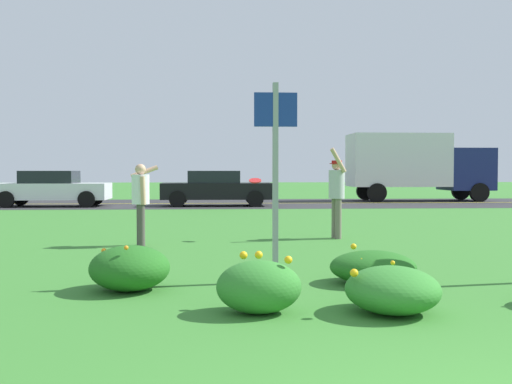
% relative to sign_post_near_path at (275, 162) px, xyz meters
% --- Properties ---
extents(ground_plane, '(120.00, 120.00, 0.00)m').
position_rel_sign_post_near_path_xyz_m(ground_plane, '(1.13, 6.97, -1.58)').
color(ground_plane, '#387A2D').
extents(highway_strip, '(120.00, 7.93, 0.01)m').
position_rel_sign_post_near_path_xyz_m(highway_strip, '(1.13, 19.16, -1.57)').
color(highway_strip, '#2D2D30').
rests_on(highway_strip, ground).
extents(highway_center_stripe, '(120.00, 0.16, 0.00)m').
position_rel_sign_post_near_path_xyz_m(highway_center_stripe, '(1.13, 19.16, -1.57)').
color(highway_center_stripe, yellow).
rests_on(highway_center_stripe, ground).
extents(daylily_clump_mid_center, '(0.98, 1.03, 0.59)m').
position_rel_sign_post_near_path_xyz_m(daylily_clump_mid_center, '(-1.83, -0.44, -1.30)').
color(daylily_clump_mid_center, '#23661E').
rests_on(daylily_clump_mid_center, ground).
extents(daylily_clump_mid_right, '(0.97, 1.04, 0.49)m').
position_rel_sign_post_near_path_xyz_m(daylily_clump_mid_right, '(1.04, -1.81, -1.34)').
color(daylily_clump_mid_right, '#337F2D').
rests_on(daylily_clump_mid_right, ground).
extents(daylily_clump_front_right, '(0.88, 0.72, 0.61)m').
position_rel_sign_post_near_path_xyz_m(daylily_clump_front_right, '(-0.33, -1.73, -1.30)').
color(daylily_clump_front_right, '#337F2D').
rests_on(daylily_clump_front_right, ground).
extents(daylily_clump_front_center, '(1.12, 0.99, 0.48)m').
position_rel_sign_post_near_path_xyz_m(daylily_clump_front_center, '(1.26, -0.17, -1.36)').
color(daylily_clump_front_center, '#23661E').
rests_on(daylily_clump_front_center, ground).
extents(sign_post_near_path, '(0.56, 0.10, 2.60)m').
position_rel_sign_post_near_path_xyz_m(sign_post_near_path, '(0.00, 0.00, 0.00)').
color(sign_post_near_path, '#93969B').
rests_on(sign_post_near_path, ground).
extents(person_thrower_white_shirt, '(0.55, 0.57, 1.59)m').
position_rel_sign_post_near_path_xyz_m(person_thrower_white_shirt, '(-2.25, 4.04, -0.62)').
color(person_thrower_white_shirt, silver).
rests_on(person_thrower_white_shirt, ground).
extents(person_catcher_red_cap_gray_shirt, '(0.39, 0.54, 1.95)m').
position_rel_sign_post_near_path_xyz_m(person_catcher_red_cap_gray_shirt, '(1.79, 5.07, -0.54)').
color(person_catcher_red_cap_gray_shirt, '#B2B2B7').
rests_on(person_catcher_red_cap_gray_shirt, ground).
extents(frisbee_red, '(0.27, 0.25, 0.12)m').
position_rel_sign_post_near_path_xyz_m(frisbee_red, '(0.03, 4.88, -0.33)').
color(frisbee_red, red).
extents(car_white_center_left, '(4.50, 2.00, 1.45)m').
position_rel_sign_post_near_path_xyz_m(car_white_center_left, '(-7.49, 17.38, -0.84)').
color(car_white_center_left, silver).
rests_on(car_white_center_left, ground).
extents(car_black_center_right, '(4.50, 2.00, 1.45)m').
position_rel_sign_post_near_path_xyz_m(car_black_center_right, '(-0.83, 17.38, -0.84)').
color(car_black_center_right, black).
rests_on(car_black_center_right, ground).
extents(box_truck_navy, '(6.70, 2.46, 3.20)m').
position_rel_sign_post_near_path_xyz_m(box_truck_navy, '(8.75, 20.95, 0.23)').
color(box_truck_navy, navy).
rests_on(box_truck_navy, ground).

